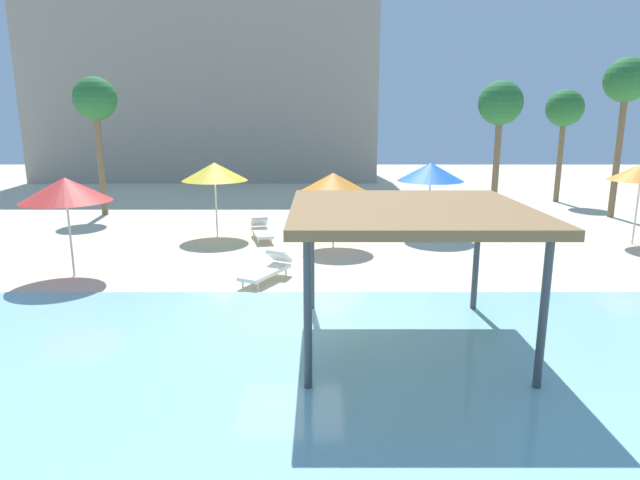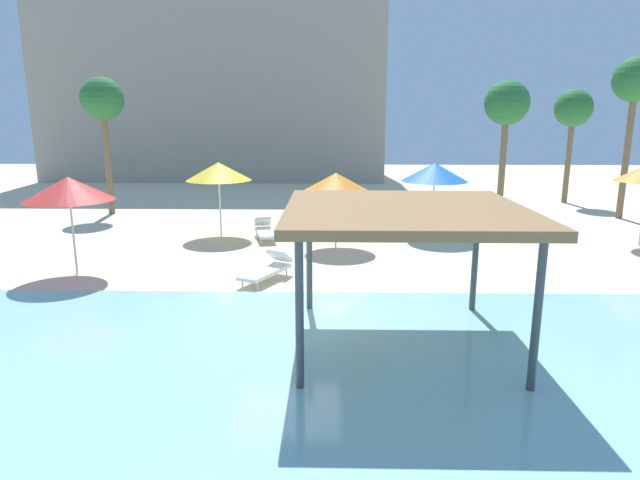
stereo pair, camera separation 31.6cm
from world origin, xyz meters
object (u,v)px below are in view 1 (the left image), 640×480
Objects in this scene: palm_tree_2 at (626,84)px; palm_tree_3 at (564,111)px; lounge_chair_2 at (268,269)px; beach_umbrella_blue_2 at (430,172)px; shade_pavilion at (409,215)px; beach_umbrella_orange_5 at (333,182)px; beach_umbrella_red_0 at (65,190)px; beach_umbrella_yellow_4 at (214,172)px; lounge_chair_0 at (261,230)px; palm_tree_1 at (95,102)px; palm_tree_0 at (500,106)px.

palm_tree_3 is at bearing 96.88° from palm_tree_2.
beach_umbrella_blue_2 is at bearing 163.41° from lounge_chair_2.
shade_pavilion reaches higher than beach_umbrella_orange_5.
palm_tree_2 reaches higher than shade_pavilion.
beach_umbrella_red_0 is 22.51m from palm_tree_2.
beach_umbrella_yellow_4 is at bearing -166.60° from palm_tree_2.
beach_umbrella_blue_2 is at bearing 81.45° from lounge_chair_0.
palm_tree_1 reaches higher than lounge_chair_0.
shade_pavilion reaches higher than beach_umbrella_blue_2.
palm_tree_0 is 17.83m from palm_tree_1.
palm_tree_1 is 23.01m from palm_tree_3.
beach_umbrella_red_0 reaches higher than beach_umbrella_orange_5.
beach_umbrella_blue_2 is 15.11m from palm_tree_1.
lounge_chair_0 is (-2.63, 1.24, -1.93)m from beach_umbrella_orange_5.
palm_tree_1 reaches higher than shade_pavilion.
palm_tree_1 is at bearing -170.26° from palm_tree_3.
palm_tree_3 is at bearing 27.45° from beach_umbrella_yellow_4.
palm_tree_3 reaches higher than beach_umbrella_red_0.
beach_umbrella_red_0 is 1.01× the size of beach_umbrella_yellow_4.
beach_umbrella_orange_5 is at bearing -139.78° from palm_tree_3.
shade_pavilion is 1.62× the size of beach_umbrella_blue_2.
palm_tree_1 is at bearing 128.75° from shade_pavilion.
palm_tree_0 reaches higher than beach_umbrella_blue_2.
palm_tree_3 is (19.69, 13.82, 2.28)m from beach_umbrella_red_0.
lounge_chair_0 is 0.32× the size of palm_tree_1.
beach_umbrella_red_0 is at bearing -154.43° from beach_umbrella_blue_2.
beach_umbrella_red_0 is at bearing -154.93° from beach_umbrella_orange_5.
beach_umbrella_orange_5 is 14.44m from palm_tree_2.
lounge_chair_0 is (1.73, -0.47, -2.12)m from beach_umbrella_yellow_4.
palm_tree_3 is at bearing 40.22° from beach_umbrella_orange_5.
lounge_chair_0 is (-6.31, -0.60, -2.10)m from beach_umbrella_blue_2.
beach_umbrella_yellow_4 is (-5.61, 9.89, -0.16)m from shade_pavilion.
beach_umbrella_orange_5 is at bearing -155.58° from palm_tree_2.
palm_tree_3 reaches higher than beach_umbrella_blue_2.
palm_tree_2 is at bearing 50.52° from shade_pavilion.
beach_umbrella_orange_5 is 0.42× the size of palm_tree_1.
lounge_chair_2 is (-3.14, 4.25, -2.29)m from shade_pavilion.
beach_umbrella_orange_5 is 1.32× the size of lounge_chair_2.
beach_umbrella_red_0 is 8.27m from beach_umbrella_orange_5.
beach_umbrella_red_0 is at bearing -144.93° from palm_tree_3.
beach_umbrella_red_0 is 17.59m from palm_tree_0.
palm_tree_2 is at bearing 23.53° from beach_umbrella_blue_2.
palm_tree_3 reaches higher than shade_pavilion.
palm_tree_2 is (17.11, 4.08, 3.34)m from beach_umbrella_yellow_4.
palm_tree_1 is (-11.72, 14.60, 2.48)m from shade_pavilion.
beach_umbrella_orange_5 is 0.44× the size of palm_tree_3.
shade_pavilion reaches higher than lounge_chair_2.
shade_pavilion is 1.60× the size of beach_umbrella_red_0.
palm_tree_3 reaches higher than beach_umbrella_orange_5.
beach_umbrella_red_0 is 1.09× the size of beach_umbrella_orange_5.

